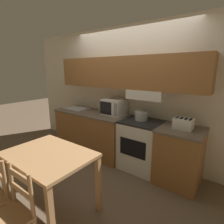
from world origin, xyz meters
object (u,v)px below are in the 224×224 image
(chair_right_of_table, at_px, (9,219))
(toaster, at_px, (183,123))
(sink_basin, at_px, (76,108))
(cooking_pot, at_px, (141,115))
(stove_range, at_px, (141,145))
(microwave, at_px, (114,107))
(dining_table, at_px, (49,162))

(chair_right_of_table, bearing_deg, toaster, 66.07)
(sink_basin, bearing_deg, cooking_pot, 2.74)
(stove_range, height_order, microwave, microwave)
(sink_basin, distance_m, dining_table, 1.95)
(dining_table, distance_m, chair_right_of_table, 0.67)
(toaster, bearing_deg, stove_range, -179.54)
(toaster, bearing_deg, dining_table, -125.79)
(sink_basin, bearing_deg, stove_range, 0.64)
(microwave, bearing_deg, toaster, -3.48)
(microwave, relative_size, toaster, 1.53)
(sink_basin, xyz_separation_m, dining_table, (1.19, -1.53, -0.24))
(toaster, height_order, sink_basin, sink_basin)
(toaster, height_order, chair_right_of_table, toaster)
(cooking_pot, bearing_deg, sink_basin, -177.26)
(cooking_pot, bearing_deg, dining_table, -103.93)
(toaster, relative_size, dining_table, 0.27)
(microwave, xyz_separation_m, chair_right_of_table, (0.44, -2.23, -0.59))
(microwave, distance_m, toaster, 1.34)
(cooking_pot, distance_m, chair_right_of_table, 2.26)
(sink_basin, height_order, chair_right_of_table, sink_basin)
(stove_range, bearing_deg, cooking_pot, 126.26)
(stove_range, relative_size, microwave, 2.03)
(stove_range, relative_size, sink_basin, 1.72)
(dining_table, bearing_deg, stove_range, 74.12)
(stove_range, relative_size, chair_right_of_table, 0.99)
(toaster, bearing_deg, cooking_pot, 175.88)
(sink_basin, relative_size, chair_right_of_table, 0.58)
(sink_basin, bearing_deg, toaster, 0.59)
(microwave, height_order, chair_right_of_table, microwave)
(cooking_pot, relative_size, toaster, 1.10)
(chair_right_of_table, bearing_deg, cooking_pot, 84.26)
(sink_basin, distance_m, chair_right_of_table, 2.59)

